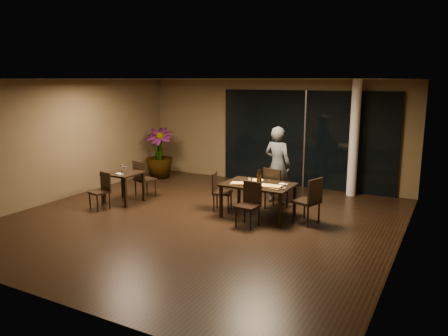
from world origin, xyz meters
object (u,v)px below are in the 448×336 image
chair_main_left (219,189)px  main_table (258,187)px  chair_side_far (142,177)px  bottle_b (259,178)px  side_table (124,178)px  potted_plant (159,153)px  chair_side_near (102,189)px  bottle_a (258,177)px  chair_main_near (250,202)px  chair_main_right (310,199)px  chair_main_far (275,186)px  bottle_c (260,176)px  diner (277,165)px

chair_main_left → main_table: bearing=-108.4°
chair_side_far → bottle_b: bottle_b is taller
side_table → potted_plant: potted_plant is taller
chair_side_near → side_table: bearing=95.9°
main_table → bottle_a: bottle_a is taller
potted_plant → bottle_b: 4.83m
main_table → chair_main_near: chair_main_near is taller
main_table → chair_main_right: size_ratio=1.50×
chair_main_right → bottle_a: size_ratio=3.38×
side_table → chair_main_far: (3.50, 1.19, -0.07)m
bottle_a → bottle_c: 0.08m
chair_side_far → bottle_a: bearing=-165.3°
chair_main_near → chair_side_near: 3.62m
chair_main_near → chair_main_left: bearing=153.7°
chair_main_far → side_table: bearing=28.0°
bottle_c → chair_main_far: bearing=77.5°
chair_main_far → bottle_a: size_ratio=3.35×
chair_main_near → chair_side_near: bearing=-166.7°
main_table → chair_side_near: (-3.50, -1.15, -0.20)m
diner → bottle_c: 1.10m
main_table → potted_plant: size_ratio=0.98×
chair_side_near → bottle_b: bottle_b is taller
chair_main_left → potted_plant: 3.93m
chair_side_near → chair_side_far: bearing=93.9°
chair_side_far → chair_side_near: chair_side_far is taller
main_table → diner: 1.27m
chair_main_far → bottle_a: (-0.14, -0.63, 0.35)m
chair_side_near → bottle_a: size_ratio=2.89×
potted_plant → bottle_b: potted_plant is taller
chair_main_near → potted_plant: 5.20m
main_table → chair_main_right: 1.17m
bottle_a → chair_side_far: bearing=179.8°
chair_main_near → chair_side_far: 3.43m
main_table → diner: (-0.05, 1.24, 0.27)m
side_table → chair_main_near: (3.49, -0.13, -0.11)m
chair_main_near → diner: size_ratio=0.48×
side_table → bottle_a: bottle_a is taller
chair_main_far → chair_main_right: 1.24m
chair_main_right → bottle_c: size_ratio=3.34×
side_table → chair_main_right: chair_main_right is taller
chair_main_near → potted_plant: potted_plant is taller
side_table → chair_side_far: 0.59m
diner → bottle_b: bearing=101.5°
bottle_b → bottle_c: bottle_c is taller
bottle_a → side_table: bearing=-170.6°
chair_main_far → diner: (-0.15, 0.54, 0.40)m
chair_main_far → bottle_b: bearing=92.2°
potted_plant → bottle_b: size_ratio=5.72×
chair_main_right → main_table: bearing=-68.4°
chair_side_far → bottle_a: 3.26m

